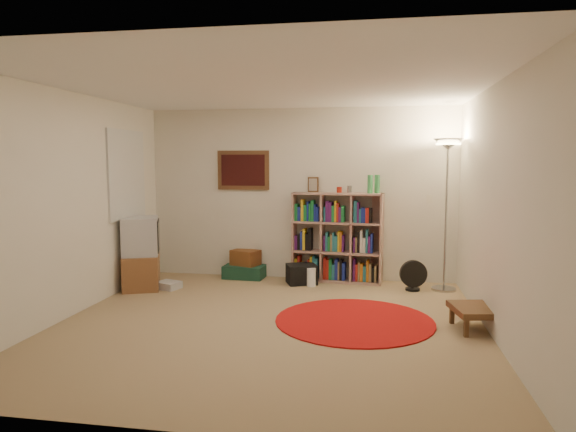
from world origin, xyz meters
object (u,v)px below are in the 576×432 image
Objects in this scene: floor_fan at (413,276)px; side_table at (480,310)px; suitcase at (245,271)px; bookshelf at (336,238)px; floor_lamp at (448,165)px; tv_stand at (141,254)px.

floor_fan is 1.64m from side_table.
bookshelf is at bearing 5.06° from suitcase.
floor_lamp is at bearing -2.09° from suitcase.
bookshelf is 2.58m from side_table.
floor_fan is at bearing -165.58° from floor_lamp.
floor_lamp is 4.29m from tv_stand.
bookshelf is at bearing -3.22° from tv_stand.
tv_stand reaches higher than floor_fan.
suitcase is at bearing 161.36° from floor_fan.
floor_lamp is (1.48, -0.31, 1.06)m from bookshelf.
floor_lamp is 3.26× the size of side_table.
side_table is (1.62, -1.96, -0.42)m from bookshelf.
tv_stand reaches higher than suitcase.
bookshelf is 1.22m from floor_fan.
floor_lamp is at bearing -13.91° from tv_stand.
suitcase is at bearing 12.06° from tv_stand.
floor_fan is 2.46m from suitcase.
tv_stand is (-4.07, -0.55, -1.21)m from floor_lamp.
floor_fan is at bearing -5.49° from suitcase.
tv_stand is (-3.66, -0.44, 0.26)m from floor_fan.
tv_stand is 1.59× the size of suitcase.
floor_lamp is 2.08× the size of tv_stand.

